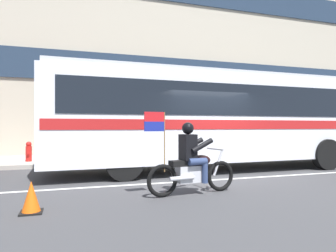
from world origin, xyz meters
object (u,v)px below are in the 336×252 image
object	(u,v)px
transit_bus	(224,115)
fire_hydrant	(29,152)
motorcycle_with_rider	(192,164)
traffic_cone	(31,198)

from	to	relation	value
transit_bus	fire_hydrant	bearing A→B (deg)	154.31
transit_bus	fire_hydrant	distance (m)	7.42
transit_bus	motorcycle_with_rider	bearing A→B (deg)	-128.42
transit_bus	traffic_cone	world-z (taller)	transit_bus
fire_hydrant	traffic_cone	bearing A→B (deg)	-82.61
transit_bus	motorcycle_with_rider	xyz separation A→B (m)	(-2.54, -3.20, -1.22)
motorcycle_with_rider	traffic_cone	world-z (taller)	motorcycle_with_rider
motorcycle_with_rider	traffic_cone	xyz separation A→B (m)	(-3.15, -0.49, -0.41)
fire_hydrant	traffic_cone	xyz separation A→B (m)	(0.89, -6.85, -0.26)
fire_hydrant	transit_bus	bearing A→B (deg)	-25.69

